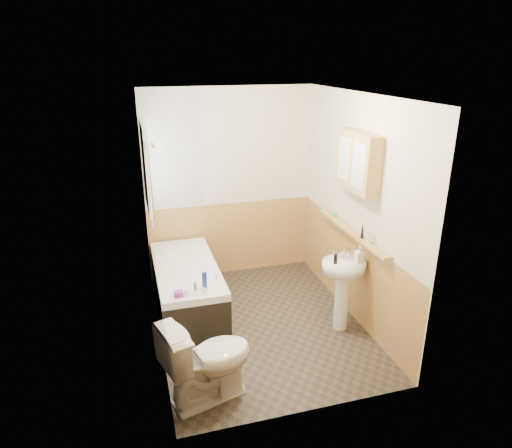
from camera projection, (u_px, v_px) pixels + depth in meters
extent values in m
plane|color=#2D261F|center=(260.00, 324.00, 5.15)|extent=(2.80, 2.80, 0.00)
plane|color=white|center=(260.00, 95.00, 4.28)|extent=(2.80, 2.80, 0.00)
cube|color=beige|center=(230.00, 185.00, 5.99)|extent=(2.20, 0.02, 2.50)
cube|color=beige|center=(313.00, 281.00, 3.45)|extent=(2.20, 0.02, 2.50)
cube|color=beige|center=(151.00, 231.00, 4.43)|extent=(0.02, 2.80, 2.50)
cube|color=beige|center=(357.00, 210.00, 5.00)|extent=(0.02, 2.80, 2.50)
cube|color=tan|center=(350.00, 272.00, 5.26)|extent=(0.01, 2.80, 1.00)
cube|color=tan|center=(308.00, 362.00, 3.73)|extent=(2.20, 0.01, 1.00)
cube|color=tan|center=(231.00, 238.00, 6.23)|extent=(2.20, 0.01, 1.00)
cube|color=white|center=(153.00, 230.00, 4.44)|extent=(0.01, 2.80, 2.50)
cube|color=white|center=(172.00, 150.00, 5.60)|extent=(0.75, 0.01, 1.50)
cube|color=white|center=(146.00, 168.00, 5.16)|extent=(0.03, 0.79, 0.99)
cube|color=white|center=(147.00, 168.00, 5.16)|extent=(0.01, 0.70, 0.90)
cube|color=white|center=(147.00, 168.00, 5.16)|extent=(0.01, 0.04, 0.90)
cube|color=black|center=(187.00, 291.00, 5.36)|extent=(0.70, 1.60, 0.49)
cube|color=white|center=(186.00, 269.00, 5.26)|extent=(0.70, 1.60, 0.08)
cube|color=white|center=(186.00, 270.00, 5.26)|extent=(0.56, 1.46, 0.04)
cylinder|color=silver|center=(195.00, 288.00, 4.59)|extent=(0.04, 0.04, 0.14)
sphere|color=silver|center=(186.00, 292.00, 4.58)|extent=(0.06, 0.06, 0.06)
sphere|color=silver|center=(204.00, 290.00, 4.63)|extent=(0.06, 0.06, 0.06)
cylinder|color=silver|center=(150.00, 180.00, 4.74)|extent=(0.02, 0.02, 1.09)
cylinder|color=silver|center=(154.00, 225.00, 4.91)|extent=(0.04, 0.04, 0.02)
cylinder|color=silver|center=(146.00, 131.00, 4.56)|extent=(0.04, 0.04, 0.02)
cylinder|color=silver|center=(153.00, 145.00, 4.63)|extent=(0.06, 0.07, 0.08)
imported|color=white|center=(208.00, 360.00, 3.92)|extent=(0.90, 0.66, 0.79)
cylinder|color=white|center=(341.00, 301.00, 4.98)|extent=(0.16, 0.16, 0.66)
ellipsoid|color=white|center=(344.00, 266.00, 4.83)|extent=(0.48, 0.39, 0.13)
cylinder|color=silver|center=(333.00, 255.00, 4.85)|extent=(0.03, 0.03, 0.08)
cylinder|color=silver|center=(349.00, 253.00, 4.90)|extent=(0.03, 0.03, 0.08)
cylinder|color=silver|center=(342.00, 252.00, 4.85)|extent=(0.02, 0.11, 0.09)
cube|color=tan|center=(351.00, 232.00, 5.03)|extent=(0.10, 1.51, 0.03)
cube|color=tan|center=(359.00, 162.00, 4.66)|extent=(0.16, 0.67, 0.60)
cube|color=silver|center=(359.00, 166.00, 4.50)|extent=(0.01, 0.26, 0.45)
cube|color=silver|center=(344.00, 159.00, 4.79)|extent=(0.01, 0.26, 0.45)
cylinder|color=silver|center=(369.00, 237.00, 4.65)|extent=(0.05, 0.05, 0.15)
cone|color=black|center=(363.00, 230.00, 4.77)|extent=(0.05, 0.05, 0.19)
cylinder|color=#59C647|center=(333.00, 214.00, 5.44)|extent=(0.08, 0.08, 0.05)
imported|color=silver|center=(359.00, 258.00, 4.78)|extent=(0.09, 0.17, 0.08)
cylinder|color=black|center=(336.00, 259.00, 4.71)|extent=(0.05, 0.05, 0.11)
cube|color=#19339E|center=(205.00, 280.00, 4.71)|extent=(0.06, 0.04, 0.19)
cylinder|color=purple|center=(179.00, 294.00, 4.57)|extent=(0.11, 0.11, 0.06)
cylinder|color=silver|center=(217.00, 277.00, 4.90)|extent=(0.03, 0.03, 0.07)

